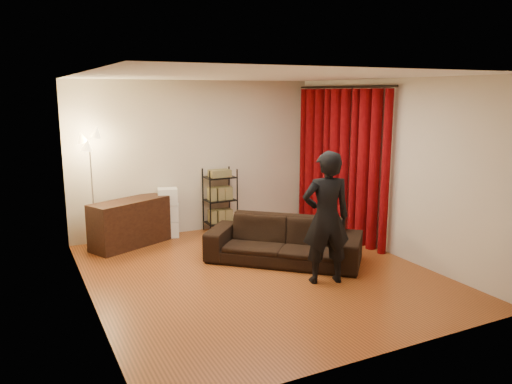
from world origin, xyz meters
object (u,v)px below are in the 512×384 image
media_cabinet (130,223)px  storage_boxes (169,213)px  floor_lamp (92,192)px  wire_shelf (220,200)px  sofa (284,240)px  person (326,218)px

media_cabinet → storage_boxes: storage_boxes is taller
storage_boxes → floor_lamp: bearing=-171.9°
media_cabinet → storage_boxes: size_ratio=1.52×
wire_shelf → floor_lamp: floor_lamp is taller
sofa → floor_lamp: floor_lamp is taller
media_cabinet → storage_boxes: bearing=-7.8°
sofa → floor_lamp: (-2.43, 1.85, 0.62)m
sofa → person: (0.09, -0.95, 0.55)m
floor_lamp → wire_shelf: bearing=3.8°
sofa → storage_boxes: (-1.15, 2.03, 0.11)m
wire_shelf → floor_lamp: 2.27m
floor_lamp → person: bearing=-48.0°
wire_shelf → storage_boxes: bearing=155.1°
person → wire_shelf: bearing=-68.1°
sofa → media_cabinet: media_cabinet is taller
sofa → floor_lamp: size_ratio=1.19×
sofa → person: person is taller
person → storage_boxes: 3.26m
media_cabinet → sofa: bearing=-69.0°
person → floor_lamp: (-2.52, 2.80, 0.06)m
sofa → storage_boxes: storage_boxes is taller
media_cabinet → floor_lamp: floor_lamp is taller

